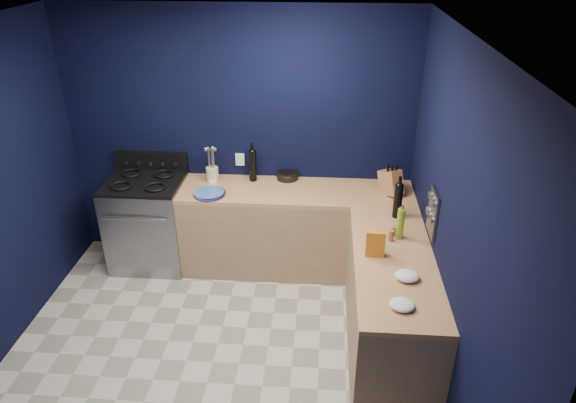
# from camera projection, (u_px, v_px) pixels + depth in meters

# --- Properties ---
(floor) EXTENTS (3.50, 3.50, 0.02)m
(floor) POSITION_uv_depth(u_px,v_px,m) (213.00, 363.00, 4.26)
(floor) COLOR beige
(floor) RESTS_ON ground
(ceiling) EXTENTS (3.50, 3.50, 0.02)m
(ceiling) POSITION_uv_depth(u_px,v_px,m) (183.00, 36.00, 3.04)
(ceiling) COLOR silver
(ceiling) RESTS_ON ground
(wall_back) EXTENTS (3.50, 0.02, 2.60)m
(wall_back) POSITION_uv_depth(u_px,v_px,m) (239.00, 138.00, 5.21)
(wall_back) COLOR black
(wall_back) RESTS_ON ground
(wall_right) EXTENTS (0.02, 3.50, 2.60)m
(wall_right) POSITION_uv_depth(u_px,v_px,m) (453.00, 237.00, 3.54)
(wall_right) COLOR black
(wall_right) RESTS_ON ground
(cab_back) EXTENTS (2.30, 0.63, 0.86)m
(cab_back) POSITION_uv_depth(u_px,v_px,m) (296.00, 231.00, 5.28)
(cab_back) COLOR #9E7B58
(cab_back) RESTS_ON floor
(top_back) EXTENTS (2.30, 0.63, 0.04)m
(top_back) POSITION_uv_depth(u_px,v_px,m) (296.00, 192.00, 5.07)
(top_back) COLOR #955F36
(top_back) RESTS_ON cab_back
(cab_right) EXTENTS (0.63, 1.67, 0.86)m
(cab_right) POSITION_uv_depth(u_px,v_px,m) (389.00, 307.00, 4.22)
(cab_right) COLOR #9E7B58
(cab_right) RESTS_ON floor
(top_right) EXTENTS (0.63, 1.67, 0.04)m
(top_right) POSITION_uv_depth(u_px,v_px,m) (394.00, 262.00, 4.01)
(top_right) COLOR #955F36
(top_right) RESTS_ON cab_right
(gas_range) EXTENTS (0.76, 0.66, 0.92)m
(gas_range) POSITION_uv_depth(u_px,v_px,m) (149.00, 224.00, 5.36)
(gas_range) COLOR gray
(gas_range) RESTS_ON floor
(oven_door) EXTENTS (0.59, 0.02, 0.42)m
(oven_door) POSITION_uv_depth(u_px,v_px,m) (140.00, 241.00, 5.09)
(oven_door) COLOR black
(oven_door) RESTS_ON gas_range
(cooktop) EXTENTS (0.76, 0.66, 0.03)m
(cooktop) POSITION_uv_depth(u_px,v_px,m) (143.00, 183.00, 5.14)
(cooktop) COLOR black
(cooktop) RESTS_ON gas_range
(backguard) EXTENTS (0.76, 0.06, 0.20)m
(backguard) POSITION_uv_depth(u_px,v_px,m) (151.00, 161.00, 5.35)
(backguard) COLOR black
(backguard) RESTS_ON gas_range
(spice_panel) EXTENTS (0.02, 0.28, 0.38)m
(spice_panel) POSITION_uv_depth(u_px,v_px,m) (433.00, 213.00, 4.08)
(spice_panel) COLOR gray
(spice_panel) RESTS_ON wall_right
(wall_outlet) EXTENTS (0.09, 0.02, 0.13)m
(wall_outlet) POSITION_uv_depth(u_px,v_px,m) (240.00, 159.00, 5.29)
(wall_outlet) COLOR white
(wall_outlet) RESTS_ON wall_back
(plate_stack) EXTENTS (0.37, 0.37, 0.04)m
(plate_stack) POSITION_uv_depth(u_px,v_px,m) (209.00, 194.00, 4.96)
(plate_stack) COLOR #28578E
(plate_stack) RESTS_ON top_back
(ramekin) EXTENTS (0.10, 0.10, 0.03)m
(ramekin) POSITION_uv_depth(u_px,v_px,m) (213.00, 182.00, 5.19)
(ramekin) COLOR white
(ramekin) RESTS_ON top_back
(utensil_crock) EXTENTS (0.13, 0.13, 0.15)m
(utensil_crock) POSITION_uv_depth(u_px,v_px,m) (212.00, 174.00, 5.21)
(utensil_crock) COLOR beige
(utensil_crock) RESTS_ON top_back
(wine_bottle_back) EXTENTS (0.09, 0.09, 0.32)m
(wine_bottle_back) POSITION_uv_depth(u_px,v_px,m) (253.00, 166.00, 5.19)
(wine_bottle_back) COLOR black
(wine_bottle_back) RESTS_ON top_back
(lemon_basket) EXTENTS (0.27, 0.27, 0.08)m
(lemon_basket) POSITION_uv_depth(u_px,v_px,m) (287.00, 175.00, 5.28)
(lemon_basket) COLOR black
(lemon_basket) RESTS_ON top_back
(knife_block) EXTENTS (0.26, 0.31, 0.29)m
(knife_block) POSITION_uv_depth(u_px,v_px,m) (391.00, 182.00, 4.95)
(knife_block) COLOR #955D32
(knife_block) RESTS_ON top_back
(wine_bottle_right) EXTENTS (0.10, 0.10, 0.31)m
(wine_bottle_right) POSITION_uv_depth(u_px,v_px,m) (398.00, 201.00, 4.52)
(wine_bottle_right) COLOR black
(wine_bottle_right) RESTS_ON top_right
(oil_bottle) EXTENTS (0.07, 0.07, 0.27)m
(oil_bottle) POSITION_uv_depth(u_px,v_px,m) (400.00, 224.00, 4.22)
(oil_bottle) COLOR olive
(oil_bottle) RESTS_ON top_right
(spice_jar_near) EXTENTS (0.06, 0.06, 0.10)m
(spice_jar_near) POSITION_uv_depth(u_px,v_px,m) (391.00, 236.00, 4.22)
(spice_jar_near) COLOR olive
(spice_jar_near) RESTS_ON top_right
(spice_jar_far) EXTENTS (0.04, 0.04, 0.09)m
(spice_jar_far) POSITION_uv_depth(u_px,v_px,m) (394.00, 231.00, 4.29)
(spice_jar_far) COLOR olive
(spice_jar_far) RESTS_ON top_right
(crouton_bag) EXTENTS (0.15, 0.08, 0.22)m
(crouton_bag) POSITION_uv_depth(u_px,v_px,m) (375.00, 243.00, 4.00)
(crouton_bag) COLOR red
(crouton_bag) RESTS_ON top_right
(towel_front) EXTENTS (0.22, 0.21, 0.06)m
(towel_front) POSITION_uv_depth(u_px,v_px,m) (407.00, 276.00, 3.75)
(towel_front) COLOR white
(towel_front) RESTS_ON top_right
(towel_end) EXTENTS (0.21, 0.20, 0.05)m
(towel_end) POSITION_uv_depth(u_px,v_px,m) (402.00, 305.00, 3.47)
(towel_end) COLOR white
(towel_end) RESTS_ON top_right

